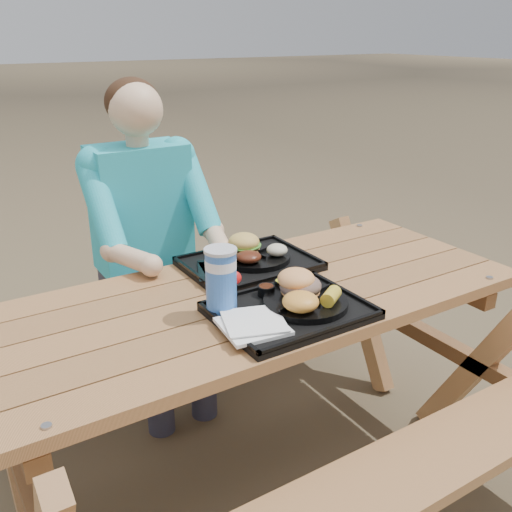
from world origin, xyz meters
TOP-DOWN VIEW (x-y plane):
  - ground at (0.00, 0.00)m, footprint 60.00×60.00m
  - picnic_table at (0.00, 0.00)m, footprint 1.80×1.49m
  - tray_near at (0.00, -0.19)m, footprint 0.45×0.35m
  - tray_far at (0.09, 0.20)m, footprint 0.45×0.35m
  - plate_near at (0.06, -0.19)m, footprint 0.26×0.26m
  - plate_far at (0.12, 0.21)m, footprint 0.26×0.26m
  - napkin_stack at (-0.15, -0.23)m, footprint 0.19×0.19m
  - soda_cup at (-0.17, -0.08)m, footprint 0.09×0.09m
  - condiment_bbq at (-0.00, -0.07)m, footprint 0.06×0.06m
  - condiment_mustard at (0.06, -0.06)m, footprint 0.05×0.05m
  - sandwich at (0.07, -0.15)m, footprint 0.12×0.12m
  - mac_cheese at (0.00, -0.24)m, footprint 0.11×0.11m
  - corn_cob at (0.11, -0.25)m, footprint 0.10×0.10m
  - cutlery_far at (-0.07, 0.21)m, footprint 0.07×0.17m
  - burger at (0.11, 0.26)m, footprint 0.12×0.12m
  - baked_beans at (0.07, 0.16)m, footprint 0.09×0.09m
  - potato_salad at (0.19, 0.16)m, footprint 0.08×0.08m
  - diner at (-0.10, 0.72)m, footprint 0.48×0.84m

SIDE VIEW (x-z plane):
  - ground at x=0.00m, z-range 0.00..0.00m
  - picnic_table at x=0.00m, z-range 0.00..0.75m
  - diner at x=-0.10m, z-range 0.00..1.28m
  - tray_near at x=0.00m, z-range 0.75..0.77m
  - tray_far at x=0.09m, z-range 0.75..0.77m
  - cutlery_far at x=-0.07m, z-range 0.77..0.78m
  - napkin_stack at x=-0.15m, z-range 0.77..0.79m
  - plate_near at x=0.06m, z-range 0.77..0.79m
  - plate_far at x=0.12m, z-range 0.77..0.79m
  - condiment_mustard at x=0.06m, z-range 0.77..0.80m
  - condiment_bbq at x=0.00m, z-range 0.77..0.80m
  - baked_beans at x=0.07m, z-range 0.79..0.83m
  - potato_salad at x=0.19m, z-range 0.79..0.83m
  - corn_cob at x=0.11m, z-range 0.79..0.83m
  - mac_cheese at x=0.00m, z-range 0.79..0.84m
  - burger at x=0.11m, z-range 0.79..0.90m
  - sandwich at x=0.07m, z-range 0.79..0.92m
  - soda_cup at x=-0.17m, z-range 0.77..0.96m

